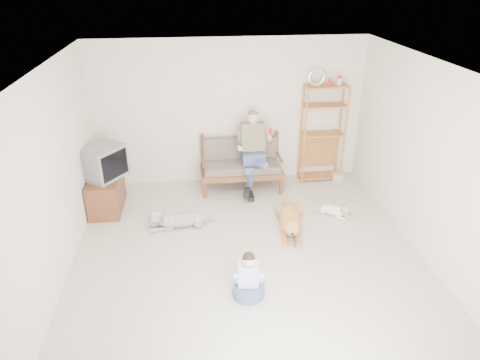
{
  "coord_description": "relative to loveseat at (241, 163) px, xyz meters",
  "views": [
    {
      "loc": [
        -0.72,
        -4.84,
        3.77
      ],
      "look_at": [
        -0.02,
        1.0,
        0.83
      ],
      "focal_mm": 32.0,
      "sensor_mm": 36.0,
      "label": 1
    }
  ],
  "objects": [
    {
      "name": "wall_left",
      "position": [
        -2.67,
        -2.38,
        0.86
      ],
      "size": [
        0.0,
        5.5,
        5.5
      ],
      "primitive_type": "plane",
      "rotation": [
        1.57,
        0.0,
        1.57
      ],
      "color": "beige",
      "rests_on": "ground"
    },
    {
      "name": "wall_back",
      "position": [
        -0.17,
        0.37,
        0.86
      ],
      "size": [
        5.0,
        0.0,
        5.0
      ],
      "primitive_type": "plane",
      "rotation": [
        1.57,
        0.0,
        0.0
      ],
      "color": "beige",
      "rests_on": "ground"
    },
    {
      "name": "shaggy_dog",
      "position": [
        -1.21,
        -1.29,
        -0.35
      ],
      "size": [
        1.13,
        0.35,
        0.33
      ],
      "rotation": [
        0.0,
        0.0,
        -1.45
      ],
      "color": "white",
      "rests_on": "ground"
    },
    {
      "name": "wall_front",
      "position": [
        -0.17,
        -5.13,
        0.86
      ],
      "size": [
        5.0,
        0.0,
        5.0
      ],
      "primitive_type": "plane",
      "rotation": [
        -1.57,
        0.0,
        0.0
      ],
      "color": "beige",
      "rests_on": "ground"
    },
    {
      "name": "man",
      "position": [
        0.18,
        -0.23,
        0.2
      ],
      "size": [
        0.57,
        0.81,
        1.32
      ],
      "color": "#455480",
      "rests_on": "loveseat"
    },
    {
      "name": "tv_stand",
      "position": [
        -2.4,
        -0.58,
        -0.19
      ],
      "size": [
        0.51,
        0.91,
        0.6
      ],
      "rotation": [
        0.0,
        0.0,
        -0.02
      ],
      "color": "brown",
      "rests_on": "ground"
    },
    {
      "name": "ceiling",
      "position": [
        -0.17,
        -2.38,
        2.21
      ],
      "size": [
        5.5,
        5.5,
        0.0
      ],
      "primitive_type": "plane",
      "rotation": [
        3.14,
        0.0,
        0.0
      ],
      "color": "white",
      "rests_on": "ground"
    },
    {
      "name": "child",
      "position": [
        -0.27,
        -3.01,
        -0.25
      ],
      "size": [
        0.41,
        0.41,
        0.65
      ],
      "rotation": [
        0.0,
        0.0,
        -0.12
      ],
      "color": "#455480",
      "rests_on": "ground"
    },
    {
      "name": "book_stack",
      "position": [
        1.92,
        0.07,
        -0.42
      ],
      "size": [
        0.21,
        0.15,
        0.13
      ],
      "primitive_type": "cube",
      "rotation": [
        0.0,
        0.0,
        0.0
      ],
      "color": "silver",
      "rests_on": "ground"
    },
    {
      "name": "wall_outlet",
      "position": [
        -1.42,
        0.36,
        -0.19
      ],
      "size": [
        0.12,
        0.02,
        0.08
      ],
      "primitive_type": "cube",
      "color": "silver",
      "rests_on": "ground"
    },
    {
      "name": "wall_right",
      "position": [
        2.33,
        -2.38,
        0.86
      ],
      "size": [
        0.0,
        5.5,
        5.5
      ],
      "primitive_type": "plane",
      "rotation": [
        1.57,
        0.0,
        -1.57
      ],
      "color": "beige",
      "rests_on": "ground"
    },
    {
      "name": "etagere",
      "position": [
        1.57,
        0.17,
        0.47
      ],
      "size": [
        0.83,
        0.36,
        2.16
      ],
      "color": "#BA733A",
      "rests_on": "ground"
    },
    {
      "name": "crt_tv",
      "position": [
        -2.36,
        -0.54,
        0.39
      ],
      "size": [
        0.8,
        0.83,
        0.54
      ],
      "rotation": [
        0.0,
        0.0,
        -0.63
      ],
      "color": "slate",
      "rests_on": "tv_stand"
    },
    {
      "name": "loveseat",
      "position": [
        0.0,
        0.0,
        0.0
      ],
      "size": [
        1.5,
        0.71,
        0.95
      ],
      "rotation": [
        0.0,
        0.0,
        -0.0
      ],
      "color": "brown",
      "rests_on": "ground"
    },
    {
      "name": "golden_retriever",
      "position": [
        0.59,
        -1.59,
        -0.32
      ],
      "size": [
        0.49,
        1.37,
        0.41
      ],
      "rotation": [
        0.0,
        0.0,
        -0.16
      ],
      "color": "#BE8642",
      "rests_on": "ground"
    },
    {
      "name": "terrier",
      "position": [
        1.46,
        -1.26,
        -0.38
      ],
      "size": [
        0.53,
        0.5,
        0.25
      ],
      "rotation": [
        0.0,
        0.0,
        0.8
      ],
      "color": "white",
      "rests_on": "ground"
    },
    {
      "name": "floor",
      "position": [
        -0.17,
        -2.38,
        -0.49
      ],
      "size": [
        5.5,
        5.5,
        0.0
      ],
      "primitive_type": "plane",
      "color": "beige",
      "rests_on": "ground"
    }
  ]
}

